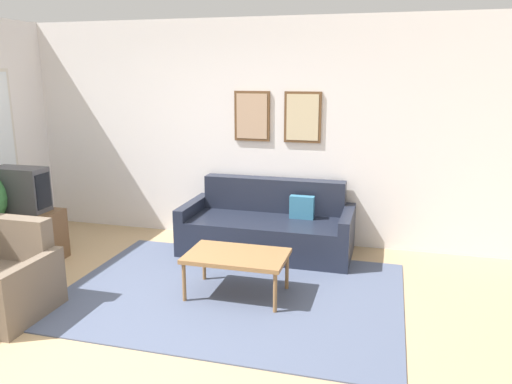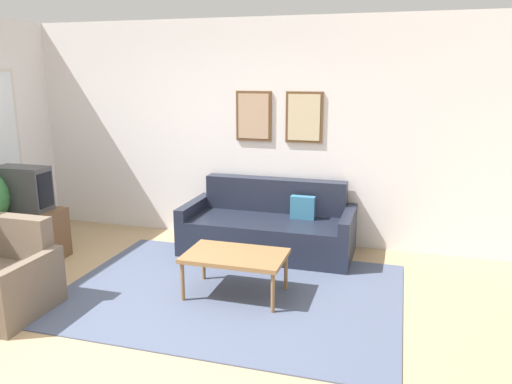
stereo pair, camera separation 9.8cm
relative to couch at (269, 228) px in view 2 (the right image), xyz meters
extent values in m
plane|color=tan|center=(-0.73, -2.17, -0.28)|extent=(16.00, 16.00, 0.00)
cube|color=#4C5670|center=(-0.06, -1.23, -0.28)|extent=(3.19, 2.31, 0.01)
cube|color=silver|center=(-0.73, 0.47, 1.07)|extent=(8.00, 0.06, 2.70)
cube|color=brown|center=(-0.31, 0.42, 1.27)|extent=(0.44, 0.03, 0.60)
cube|color=tan|center=(-0.31, 0.40, 1.27)|extent=(0.38, 0.01, 0.54)
cube|color=brown|center=(0.31, 0.42, 1.27)|extent=(0.44, 0.03, 0.60)
cube|color=#CCB78E|center=(0.31, 0.40, 1.27)|extent=(0.38, 0.01, 0.54)
cube|color=#1E2333|center=(0.00, -0.05, -0.07)|extent=(1.72, 0.90, 0.42)
cube|color=#1E2333|center=(0.00, 0.30, 0.34)|extent=(1.72, 0.20, 0.40)
cube|color=#1E2333|center=(-0.92, -0.05, 0.00)|extent=(0.12, 0.90, 0.56)
cube|color=#1E2333|center=(0.92, -0.05, 0.00)|extent=(0.12, 0.90, 0.56)
cube|color=teal|center=(0.38, 0.06, 0.26)|extent=(0.28, 0.10, 0.28)
cube|color=olive|center=(0.01, -1.26, 0.12)|extent=(0.94, 0.59, 0.04)
cylinder|color=olive|center=(-0.42, -1.52, -0.09)|extent=(0.04, 0.04, 0.38)
cylinder|color=olive|center=(0.43, -1.52, -0.09)|extent=(0.04, 0.04, 0.38)
cylinder|color=olive|center=(-0.42, -1.01, -0.09)|extent=(0.04, 0.04, 0.38)
cylinder|color=olive|center=(0.43, -1.01, -0.09)|extent=(0.04, 0.04, 0.38)
cube|color=brown|center=(-2.58, -0.97, 0.00)|extent=(0.81, 0.45, 0.57)
cube|color=#424247|center=(-2.58, -0.97, 0.53)|extent=(0.60, 0.28, 0.49)
cube|color=black|center=(-2.28, -0.97, 0.53)|extent=(0.01, 0.23, 0.38)
cube|color=#6B5B4C|center=(-1.90, -1.87, 0.33)|extent=(0.69, 0.16, 0.38)
cube|color=#6B5B4C|center=(-1.51, -2.17, -0.01)|extent=(0.09, 0.76, 0.54)
cylinder|color=slate|center=(-2.83, -0.77, -0.18)|extent=(0.20, 0.20, 0.20)
cylinder|color=#51381E|center=(-2.83, -0.77, -0.02)|extent=(0.04, 0.04, 0.12)
sphere|color=#28662D|center=(-2.83, -0.77, 0.21)|extent=(0.40, 0.40, 0.40)
camera|label=1|loc=(1.33, -5.44, 1.78)|focal=35.00mm
camera|label=2|loc=(1.42, -5.42, 1.78)|focal=35.00mm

